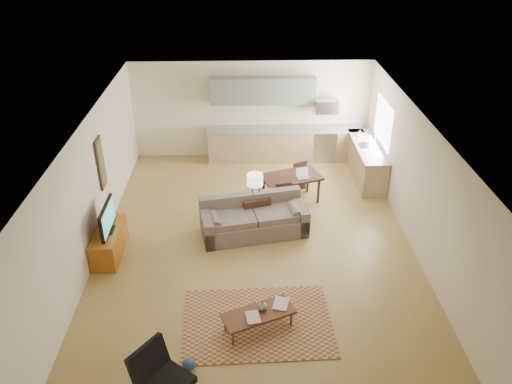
{
  "coord_description": "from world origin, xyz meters",
  "views": [
    {
      "loc": [
        -0.25,
        -8.49,
        6.17
      ],
      "look_at": [
        0.0,
        0.3,
        1.15
      ],
      "focal_mm": 35.0,
      "sensor_mm": 36.0,
      "label": 1
    }
  ],
  "objects_px": {
    "coffee_table": "(258,321)",
    "dining_table": "(291,189)",
    "armchair": "(164,379)",
    "sofa": "(254,217)",
    "console_table": "(255,211)",
    "tv_credenza": "(109,243)"
  },
  "relations": [
    {
      "from": "coffee_table",
      "to": "dining_table",
      "type": "distance_m",
      "value": 4.29
    },
    {
      "from": "coffee_table",
      "to": "armchair",
      "type": "relative_size",
      "value": 1.4
    },
    {
      "from": "sofa",
      "to": "console_table",
      "type": "bearing_deg",
      "value": 73.17
    },
    {
      "from": "coffee_table",
      "to": "tv_credenza",
      "type": "bearing_deg",
      "value": 120.86
    },
    {
      "from": "console_table",
      "to": "dining_table",
      "type": "bearing_deg",
      "value": 30.88
    },
    {
      "from": "console_table",
      "to": "tv_credenza",
      "type": "bearing_deg",
      "value": -177.81
    },
    {
      "from": "coffee_table",
      "to": "console_table",
      "type": "relative_size",
      "value": 1.71
    },
    {
      "from": "armchair",
      "to": "dining_table",
      "type": "relative_size",
      "value": 0.64
    },
    {
      "from": "tv_credenza",
      "to": "dining_table",
      "type": "distance_m",
      "value": 4.36
    },
    {
      "from": "armchair",
      "to": "tv_credenza",
      "type": "bearing_deg",
      "value": 61.77
    },
    {
      "from": "coffee_table",
      "to": "console_table",
      "type": "distance_m",
      "value": 3.21
    },
    {
      "from": "coffee_table",
      "to": "armchair",
      "type": "height_order",
      "value": "armchair"
    },
    {
      "from": "coffee_table",
      "to": "dining_table",
      "type": "relative_size",
      "value": 0.89
    },
    {
      "from": "sofa",
      "to": "dining_table",
      "type": "relative_size",
      "value": 1.73
    },
    {
      "from": "armchair",
      "to": "tv_credenza",
      "type": "height_order",
      "value": "armchair"
    },
    {
      "from": "tv_credenza",
      "to": "dining_table",
      "type": "height_order",
      "value": "dining_table"
    },
    {
      "from": "sofa",
      "to": "dining_table",
      "type": "distance_m",
      "value": 1.63
    },
    {
      "from": "sofa",
      "to": "console_table",
      "type": "xyz_separation_m",
      "value": [
        0.03,
        0.36,
        -0.05
      ]
    },
    {
      "from": "sofa",
      "to": "coffee_table",
      "type": "relative_size",
      "value": 1.94
    },
    {
      "from": "console_table",
      "to": "dining_table",
      "type": "distance_m",
      "value": 1.32
    },
    {
      "from": "dining_table",
      "to": "console_table",
      "type": "bearing_deg",
      "value": -151.35
    },
    {
      "from": "armchair",
      "to": "tv_credenza",
      "type": "distance_m",
      "value": 3.86
    }
  ]
}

